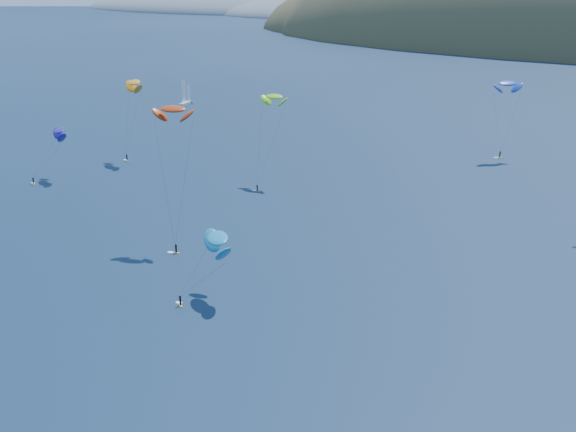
{
  "coord_description": "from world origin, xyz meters",
  "views": [
    {
      "loc": [
        85.04,
        -35.18,
        51.76
      ],
      "look_at": [
        14.46,
        80.0,
        9.0
      ],
      "focal_mm": 50.0,
      "sensor_mm": 36.0,
      "label": 1
    }
  ],
  "objects": [
    {
      "name": "sailboat",
      "position": [
        -108.08,
        204.73,
        0.92
      ],
      "size": [
        8.98,
        7.73,
        10.83
      ],
      "rotation": [
        0.0,
        0.0,
        0.21
      ],
      "color": "silver",
      "rests_on": "ground"
    },
    {
      "name": "headland",
      "position": [
        -445.26,
        750.08,
        -3.36
      ],
      "size": [
        460.0,
        250.0,
        60.0
      ],
      "color": "slate",
      "rests_on": "ground"
    },
    {
      "name": "kitesurfer_1",
      "position": [
        -64.31,
        128.61,
        20.82
      ],
      "size": [
        10.16,
        9.5,
        23.43
      ],
      "rotation": [
        0.0,
        0.0,
        -0.52
      ],
      "color": "gold",
      "rests_on": "ground"
    },
    {
      "name": "kitesurfer_4",
      "position": [
        21.58,
        183.33,
        20.3
      ],
      "size": [
        8.71,
        8.94,
        22.72
      ],
      "rotation": [
        0.0,
        0.0,
        0.82
      ],
      "color": "gold",
      "rests_on": "ground"
    },
    {
      "name": "kitesurfer_3",
      "position": [
        -19.27,
        128.63,
        20.73
      ],
      "size": [
        7.69,
        14.01,
        22.84
      ],
      "rotation": [
        0.0,
        0.0,
        -0.09
      ],
      "color": "gold",
      "rests_on": "ground"
    },
    {
      "name": "kitesurfer_10",
      "position": [
        -66.33,
        102.71,
        11.9
      ],
      "size": [
        9.32,
        13.57,
        14.3
      ],
      "rotation": [
        0.0,
        0.0,
        -0.6
      ],
      "color": "gold",
      "rests_on": "ground"
    },
    {
      "name": "kitesurfer_5",
      "position": [
        11.92,
        62.43,
        9.59
      ],
      "size": [
        10.58,
        12.64,
        12.36
      ],
      "rotation": [
        0.0,
        0.0,
        -0.68
      ],
      "color": "gold",
      "rests_on": "ground"
    },
    {
      "name": "kitesurfer_9",
      "position": [
        -11.73,
        81.23,
        25.42
      ],
      "size": [
        10.49,
        10.89,
        27.66
      ],
      "rotation": [
        0.0,
        0.0,
        0.34
      ],
      "color": "gold",
      "rests_on": "ground"
    }
  ]
}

